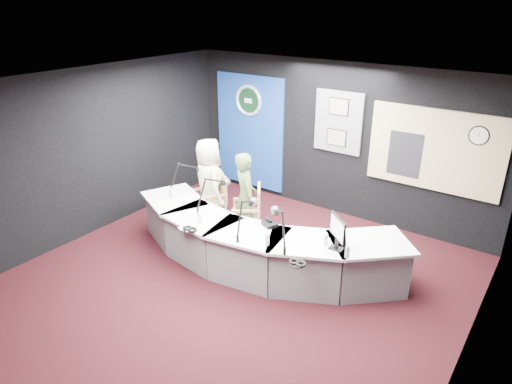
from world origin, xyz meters
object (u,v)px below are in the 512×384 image
Objects in this scene: broadcast_desk at (254,244)px; person_woman at (246,197)px; person_man at (209,183)px; armchair_left at (210,197)px; armchair_right at (246,211)px.

person_woman is at bearing 135.62° from broadcast_desk.
armchair_left is at bearing -0.00° from person_man.
broadcast_desk is 2.92× the size of person_woman.
person_woman reaches higher than armchair_left.
armchair_left is at bearing 35.27° from person_woman.
person_woman is at bearing -153.92° from person_man.
broadcast_desk is at bearing 11.29° from armchair_right.
armchair_right is at bearing 135.62° from broadcast_desk.
person_man is 1.04× the size of person_woman.
person_man reaches higher than person_woman.
broadcast_desk is 2.81× the size of person_man.
armchair_left is 0.70× the size of person_woman.
armchair_right is (0.84, -0.06, -0.01)m from armchair_left.
person_man is at bearing 35.27° from person_woman.
armchair_left is at bearing 155.80° from broadcast_desk.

